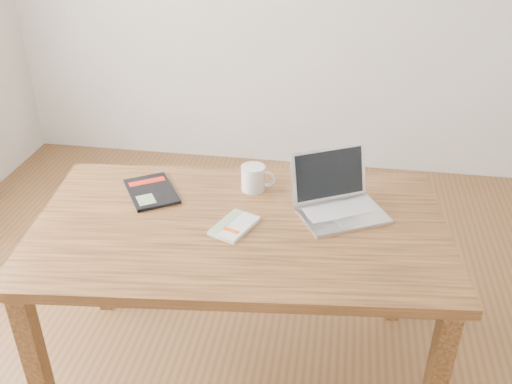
# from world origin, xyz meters

# --- Properties ---
(room) EXTENTS (4.04, 4.04, 2.70)m
(room) POSITION_xyz_m (-0.07, 0.00, 1.36)
(room) COLOR brown
(room) RESTS_ON ground
(desk) EXTENTS (1.58, 1.01, 0.75)m
(desk) POSITION_xyz_m (-0.09, 0.03, 0.66)
(desk) COLOR #56351A
(desk) RESTS_ON ground
(white_guidebook) EXTENTS (0.17, 0.21, 0.02)m
(white_guidebook) POSITION_xyz_m (-0.10, -0.00, 0.76)
(white_guidebook) COLOR beige
(white_guidebook) RESTS_ON desk
(black_guidebook) EXTENTS (0.28, 0.31, 0.01)m
(black_guidebook) POSITION_xyz_m (-0.47, 0.19, 0.76)
(black_guidebook) COLOR black
(black_guidebook) RESTS_ON desk
(laptop) EXTENTS (0.39, 0.38, 0.21)m
(laptop) POSITION_xyz_m (0.26, 0.18, 0.80)
(laptop) COLOR silver
(laptop) RESTS_ON desk
(coffee_mug) EXTENTS (0.14, 0.10, 0.10)m
(coffee_mug) POSITION_xyz_m (-0.08, 0.28, 0.80)
(coffee_mug) COLOR white
(coffee_mug) RESTS_ON desk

